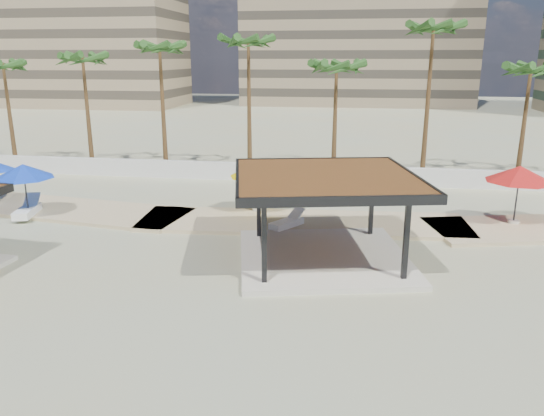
{
  "coord_description": "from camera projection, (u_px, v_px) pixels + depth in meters",
  "views": [
    {
      "loc": [
        4.43,
        -17.81,
        7.92
      ],
      "look_at": [
        0.85,
        4.77,
        1.4
      ],
      "focal_mm": 35.0,
      "sensor_mm": 36.0,
      "label": 1
    }
  ],
  "objects": [
    {
      "name": "boundary_wall",
      "position": [
        286.0,
        173.0,
        34.79
      ],
      "size": [
        56.0,
        0.3,
        1.2
      ],
      "primitive_type": "cube",
      "color": "silver",
      "rests_on": "ground"
    },
    {
      "name": "umbrella_b",
      "position": [
        257.0,
        170.0,
        27.15
      ],
      "size": [
        2.97,
        2.97,
        2.51
      ],
      "rotation": [
        0.0,
        0.0,
        -0.05
      ],
      "color": "beige",
      "rests_on": "promenade"
    },
    {
      "name": "palm_d",
      "position": [
        248.0,
        47.0,
        35.81
      ],
      "size": [
        3.0,
        3.0,
        9.76
      ],
      "color": "brown",
      "rests_on": "ground"
    },
    {
      "name": "pavilion_central",
      "position": [
        325.0,
        209.0,
        20.97
      ],
      "size": [
        8.35,
        8.35,
        3.55
      ],
      "rotation": [
        0.0,
        0.0,
        0.22
      ],
      "color": "beige",
      "rests_on": "ground"
    },
    {
      "name": "lounger_a",
      "position": [
        28.0,
        210.0,
        27.0
      ],
      "size": [
        1.29,
        2.45,
        0.89
      ],
      "rotation": [
        0.0,
        0.0,
        1.81
      ],
      "color": "white",
      "rests_on": "promenade"
    },
    {
      "name": "umbrella_c",
      "position": [
        520.0,
        174.0,
        25.06
      ],
      "size": [
        3.85,
        3.85,
        2.81
      ],
      "rotation": [
        0.0,
        0.0,
        0.25
      ],
      "color": "beige",
      "rests_on": "promenade"
    },
    {
      "name": "palm_e",
      "position": [
        337.0,
        71.0,
        34.85
      ],
      "size": [
        3.0,
        3.0,
        8.12
      ],
      "color": "brown",
      "rests_on": "ground"
    },
    {
      "name": "building_west",
      "position": [
        74.0,
        10.0,
        86.47
      ],
      "size": [
        34.0,
        16.0,
        32.4
      ],
      "color": "#937F60",
      "rests_on": "ground"
    },
    {
      "name": "umbrella_f",
      "position": [
        23.0,
        171.0,
        26.38
      ],
      "size": [
        3.57,
        3.57,
        2.63
      ],
      "rotation": [
        0.0,
        0.0,
        0.24
      ],
      "color": "beige",
      "rests_on": "promenade"
    },
    {
      "name": "ground",
      "position": [
        230.0,
        278.0,
        19.75
      ],
      "size": [
        200.0,
        200.0,
        0.0
      ],
      "primitive_type": "plane",
      "color": "tan",
      "rests_on": "ground"
    },
    {
      "name": "lounger_b",
      "position": [
        287.0,
        223.0,
        25.11
      ],
      "size": [
        1.61,
        1.99,
        0.74
      ],
      "rotation": [
        0.0,
        0.0,
        0.98
      ],
      "color": "white",
      "rests_on": "promenade"
    },
    {
      "name": "palm_g",
      "position": [
        530.0,
        74.0,
        32.89
      ],
      "size": [
        3.0,
        3.0,
        8.02
      ],
      "color": "brown",
      "rests_on": "ground"
    },
    {
      "name": "promenade",
      "position": [
        303.0,
        219.0,
        26.72
      ],
      "size": [
        44.45,
        7.97,
        0.24
      ],
      "color": "#C6B284",
      "rests_on": "ground"
    },
    {
      "name": "palm_a",
      "position": [
        4.0,
        69.0,
        38.36
      ],
      "size": [
        3.0,
        3.0,
        8.17
      ],
      "color": "brown",
      "rests_on": "ground"
    },
    {
      "name": "building_mid",
      "position": [
        358.0,
        18.0,
        89.33
      ],
      "size": [
        38.0,
        16.0,
        30.4
      ],
      "color": "#847259",
      "rests_on": "ground"
    },
    {
      "name": "palm_c",
      "position": [
        160.0,
        53.0,
        36.05
      ],
      "size": [
        3.0,
        3.0,
        9.36
      ],
      "color": "brown",
      "rests_on": "ground"
    },
    {
      "name": "palm_f",
      "position": [
        433.0,
        35.0,
        33.53
      ],
      "size": [
        3.0,
        3.0,
        10.51
      ],
      "color": "brown",
      "rests_on": "ground"
    },
    {
      "name": "palm_b",
      "position": [
        83.0,
        63.0,
        37.71
      ],
      "size": [
        3.0,
        3.0,
        8.66
      ],
      "color": "brown",
      "rests_on": "ground"
    }
  ]
}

